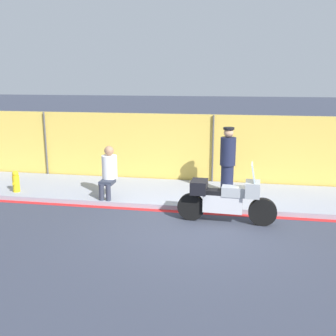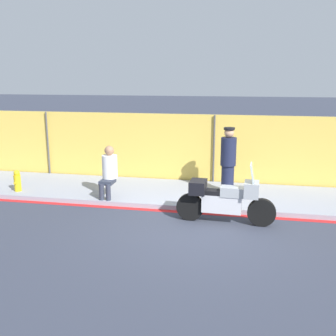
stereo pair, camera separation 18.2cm
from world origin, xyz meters
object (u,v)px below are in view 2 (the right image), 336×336
object	(u,v)px
officer_standing	(228,160)
fire_hydrant	(17,181)
motorcycle	(224,199)
person_seated_on_curb	(109,169)

from	to	relation	value
officer_standing	fire_hydrant	xyz separation A→B (m)	(-5.83, -1.04, -0.63)
officer_standing	motorcycle	bearing A→B (deg)	-89.10
officer_standing	person_seated_on_curb	bearing A→B (deg)	-162.56
motorcycle	fire_hydrant	world-z (taller)	motorcycle
person_seated_on_curb	fire_hydrant	world-z (taller)	person_seated_on_curb
person_seated_on_curb	fire_hydrant	xyz separation A→B (m)	(-2.72, -0.06, -0.46)
person_seated_on_curb	motorcycle	bearing A→B (deg)	-19.37
officer_standing	person_seated_on_curb	world-z (taller)	officer_standing
officer_standing	fire_hydrant	distance (m)	5.95
officer_standing	fire_hydrant	bearing A→B (deg)	-169.91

